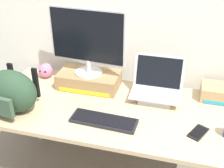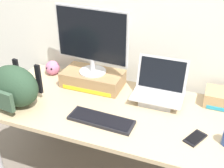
# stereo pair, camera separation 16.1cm
# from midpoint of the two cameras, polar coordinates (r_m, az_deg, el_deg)

# --- Properties ---
(back_wall) EXTENTS (7.00, 0.10, 2.60)m
(back_wall) POSITION_cam_midpoint_polar(r_m,az_deg,el_deg) (2.14, 7.05, 15.33)
(back_wall) COLOR silver
(back_wall) RESTS_ON ground
(desk) EXTENTS (1.71, 0.78, 0.73)m
(desk) POSITION_cam_midpoint_polar(r_m,az_deg,el_deg) (1.99, 2.33, -6.29)
(desk) COLOR tan
(desk) RESTS_ON ground
(toner_box_yellow) EXTENTS (0.45, 0.25, 0.11)m
(toner_box_yellow) POSITION_cam_midpoint_polar(r_m,az_deg,el_deg) (2.17, -1.70, 1.01)
(toner_box_yellow) COLOR #9E7A51
(toner_box_yellow) RESTS_ON desk
(desktop_monitor) EXTENTS (0.56, 0.20, 0.49)m
(desktop_monitor) POSITION_cam_midpoint_polar(r_m,az_deg,el_deg) (2.03, -1.85, 8.82)
(desktop_monitor) COLOR silver
(desktop_monitor) RESTS_ON toner_box_yellow
(open_laptop) EXTENTS (0.35, 0.25, 0.29)m
(open_laptop) POSITION_cam_midpoint_polar(r_m,az_deg,el_deg) (2.02, 11.49, -1.91)
(open_laptop) COLOR #ADADB2
(open_laptop) RESTS_ON desk
(external_keyboard) EXTENTS (0.43, 0.16, 0.02)m
(external_keyboard) POSITION_cam_midpoint_polar(r_m,az_deg,el_deg) (1.81, 0.39, -7.26)
(external_keyboard) COLOR black
(external_keyboard) RESTS_ON desk
(messenger_backpack) EXTENTS (0.39, 0.32, 0.29)m
(messenger_backpack) POSITION_cam_midpoint_polar(r_m,az_deg,el_deg) (1.98, -16.78, -0.51)
(messenger_backpack) COLOR #28422D
(messenger_backpack) RESTS_ON desk
(cell_phone) EXTENTS (0.13, 0.17, 0.01)m
(cell_phone) POSITION_cam_midpoint_polar(r_m,az_deg,el_deg) (1.78, 18.86, -10.25)
(cell_phone) COLOR black
(cell_phone) RESTS_ON desk
(plush_toy) EXTENTS (0.12, 0.12, 0.12)m
(plush_toy) POSITION_cam_midpoint_polar(r_m,az_deg,el_deg) (2.37, -9.89, 3.18)
(plush_toy) COLOR #CC7099
(plush_toy) RESTS_ON desk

